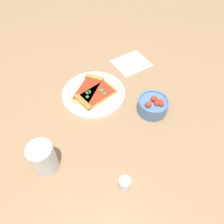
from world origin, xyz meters
TOP-DOWN VIEW (x-y plane):
  - ground_plane at (0.00, 0.00)m, footprint 2.40×2.40m
  - plate at (0.04, -0.05)m, footprint 0.25×0.25m
  - pizza_slice_near at (0.02, -0.03)m, footprint 0.12×0.17m
  - pizza_slice_far at (0.07, -0.05)m, footprint 0.12×0.17m
  - salad_bowl at (-0.19, -0.12)m, footprint 0.11×0.11m
  - soda_glass at (-0.04, 0.27)m, footprint 0.07×0.07m
  - paper_napkin at (0.03, -0.30)m, footprint 0.18×0.19m
  - pepper_shaker at (-0.27, 0.19)m, footprint 0.03×0.03m

SIDE VIEW (x-z plane):
  - ground_plane at x=0.00m, z-range 0.00..0.00m
  - paper_napkin at x=0.03m, z-range 0.00..0.00m
  - plate at x=0.04m, z-range 0.00..0.01m
  - pizza_slice_near at x=0.02m, z-range 0.01..0.03m
  - pizza_slice_far at x=0.07m, z-range 0.01..0.03m
  - salad_bowl at x=-0.19m, z-range 0.00..0.07m
  - pepper_shaker at x=-0.27m, z-range 0.00..0.07m
  - soda_glass at x=-0.04m, z-range 0.00..0.11m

